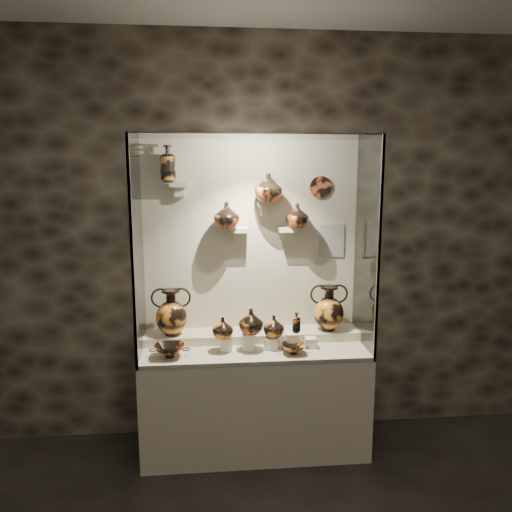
{
  "coord_description": "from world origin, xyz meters",
  "views": [
    {
      "loc": [
        -0.33,
        -1.42,
        2.18
      ],
      "look_at": [
        0.02,
        2.24,
        1.52
      ],
      "focal_mm": 35.0,
      "sensor_mm": 36.0,
      "label": 1
    }
  ],
  "objects": [
    {
      "name": "bracket_ca",
      "position": [
        -0.1,
        2.42,
        1.7
      ],
      "size": [
        0.14,
        0.12,
        0.04
      ],
      "primitive_type": "cube",
      "color": "beige",
      "rests_on": "back_panel"
    },
    {
      "name": "bracket_cc",
      "position": [
        0.28,
        2.42,
        1.7
      ],
      "size": [
        0.14,
        0.12,
        0.04
      ],
      "primitive_type": "cube",
      "color": "beige",
      "rests_on": "back_panel"
    },
    {
      "name": "amphora_right",
      "position": [
        0.6,
        2.33,
        1.08
      ],
      "size": [
        0.37,
        0.37,
        0.36
      ],
      "primitive_type": null,
      "rotation": [
        0.0,
        0.0,
        0.35
      ],
      "color": "orange",
      "rests_on": "rear_tier"
    },
    {
      "name": "glass_top",
      "position": [
        0.0,
        2.18,
        2.4
      ],
      "size": [
        1.7,
        0.6,
        0.01
      ],
      "primitive_type": "cube",
      "color": "white",
      "rests_on": "back_panel"
    },
    {
      "name": "jug_c",
      "position": [
        0.14,
        2.15,
        1.0
      ],
      "size": [
        0.2,
        0.2,
        0.17
      ],
      "primitive_type": "imported",
      "rotation": [
        0.0,
        0.0,
        0.35
      ],
      "color": "orange",
      "rests_on": "pedestal_c"
    },
    {
      "name": "pedestal_c",
      "position": [
        0.12,
        2.13,
        0.88
      ],
      "size": [
        0.09,
        0.09,
        0.09
      ],
      "primitive_type": "cube",
      "color": "silver",
      "rests_on": "front_tier"
    },
    {
      "name": "jug_b",
      "position": [
        -0.03,
        2.12,
        1.05
      ],
      "size": [
        0.19,
        0.19,
        0.19
      ],
      "primitive_type": "imported",
      "rotation": [
        0.0,
        0.0,
        0.07
      ],
      "color": "#AE491E",
      "rests_on": "pedestal_b"
    },
    {
      "name": "pedestal_b",
      "position": [
        -0.05,
        2.13,
        0.9
      ],
      "size": [
        0.09,
        0.09,
        0.13
      ],
      "primitive_type": "cube",
      "color": "silver",
      "rests_on": "front_tier"
    },
    {
      "name": "plinth",
      "position": [
        0.0,
        2.18,
        0.4
      ],
      "size": [
        1.7,
        0.6,
        0.8
      ],
      "primitive_type": "cube",
      "color": "beige",
      "rests_on": "floor"
    },
    {
      "name": "frame_post_left",
      "position": [
        -0.84,
        1.89,
        1.6
      ],
      "size": [
        0.02,
        0.02,
        1.6
      ],
      "primitive_type": "cube",
      "color": "gray",
      "rests_on": "plinth"
    },
    {
      "name": "back_panel",
      "position": [
        0.0,
        2.5,
        1.6
      ],
      "size": [
        1.7,
        0.03,
        1.6
      ],
      "primitive_type": "cube",
      "color": "beige",
      "rests_on": "plinth"
    },
    {
      "name": "ovoid_vase_c",
      "position": [
        0.35,
        2.38,
        1.81
      ],
      "size": [
        0.2,
        0.2,
        0.19
      ],
      "primitive_type": "imported",
      "rotation": [
        0.0,
        0.0,
        0.11
      ],
      "color": "#AE491E",
      "rests_on": "bracket_cc"
    },
    {
      "name": "glass_right",
      "position": [
        0.85,
        2.18,
        1.6
      ],
      "size": [
        0.01,
        0.6,
        1.6
      ],
      "primitive_type": "cube",
      "color": "white",
      "rests_on": "plinth"
    },
    {
      "name": "pedestal_a",
      "position": [
        -0.22,
        2.13,
        0.88
      ],
      "size": [
        0.09,
        0.09,
        0.1
      ],
      "primitive_type": "cube",
      "color": "silver",
      "rests_on": "front_tier"
    },
    {
      "name": "amphora_left",
      "position": [
        -0.63,
        2.32,
        1.08
      ],
      "size": [
        0.38,
        0.38,
        0.36
      ],
      "primitive_type": null,
      "rotation": [
        0.0,
        0.0,
        0.43
      ],
      "color": "orange",
      "rests_on": "rear_tier"
    },
    {
      "name": "kylix_right",
      "position": [
        0.27,
        2.02,
        0.87
      ],
      "size": [
        0.23,
        0.2,
        0.09
      ],
      "primitive_type": null,
      "rotation": [
        0.0,
        0.0,
        -0.05
      ],
      "color": "orange",
      "rests_on": "front_tier"
    },
    {
      "name": "lekythos_small",
      "position": [
        0.31,
        2.15,
        1.04
      ],
      "size": [
        0.09,
        0.09,
        0.17
      ],
      "primitive_type": null,
      "rotation": [
        0.0,
        0.0,
        0.2
      ],
      "color": "#AE491E",
      "rests_on": "pedestal_d"
    },
    {
      "name": "pedestal_e",
      "position": [
        0.42,
        2.13,
        0.87
      ],
      "size": [
        0.09,
        0.09,
        0.08
      ],
      "primitive_type": "cube",
      "color": "silver",
      "rests_on": "front_tier"
    },
    {
      "name": "info_placard",
      "position": [
        0.65,
        2.47,
        1.6
      ],
      "size": [
        0.2,
        0.01,
        0.27
      ],
      "primitive_type": "cube",
      "color": "beige",
      "rests_on": "back_panel"
    },
    {
      "name": "bracket_cb",
      "position": [
        0.1,
        2.42,
        1.9
      ],
      "size": [
        0.1,
        0.12,
        0.04
      ],
      "primitive_type": "cube",
      "color": "beige",
      "rests_on": "back_panel"
    },
    {
      "name": "frame_post_right",
      "position": [
        0.84,
        1.89,
        1.6
      ],
      "size": [
        0.02,
        0.02,
        1.6
      ],
      "primitive_type": "cube",
      "color": "gray",
      "rests_on": "plinth"
    },
    {
      "name": "ovoid_vase_a",
      "position": [
        -0.2,
        2.37,
        1.82
      ],
      "size": [
        0.24,
        0.24,
        0.2
      ],
      "primitive_type": "imported",
      "rotation": [
        0.0,
        0.0,
        -0.29
      ],
      "color": "#AE491E",
      "rests_on": "bracket_ca"
    },
    {
      "name": "front_tier",
      "position": [
        0.0,
        2.18,
        0.82
      ],
      "size": [
        1.68,
        0.58,
        0.03
      ],
      "primitive_type": "cube",
      "color": "beige",
      "rests_on": "plinth"
    },
    {
      "name": "jug_a",
      "position": [
        -0.24,
        2.11,
        1.01
      ],
      "size": [
        0.2,
        0.2,
        0.16
      ],
      "primitive_type": "imported",
      "rotation": [
        0.0,
        0.0,
        0.32
      ],
      "color": "orange",
      "rests_on": "pedestal_a"
    },
    {
      "name": "bracket_ul",
      "position": [
        -0.55,
        2.42,
        2.05
      ],
      "size": [
        0.14,
        0.12,
        0.04
      ],
      "primitive_type": "cube",
      "color": "beige",
      "rests_on": "back_panel"
    },
    {
      "name": "kylix_left",
      "position": [
        -0.63,
        2.04,
        0.89
      ],
      "size": [
        0.35,
        0.33,
        0.11
      ],
      "primitive_type": null,
      "rotation": [
        0.0,
        0.0,
        0.42
      ],
      "color": "#AE491E",
      "rests_on": "front_tier"
    },
    {
      "name": "wall_plate",
      "position": [
        0.55,
        2.47,
        2.02
      ],
      "size": [
        0.17,
        0.02,
        0.17
      ],
      "primitive_type": "cylinder",
      "rotation": [
        1.57,
        0.0,
        0.0
      ],
      "color": "#A1421F",
      "rests_on": "back_panel"
    },
    {
      "name": "wall_back",
      "position": [
        0.0,
        2.5,
        1.6
      ],
      "size": [
        5.0,
        0.02,
        3.2
      ],
      "primitive_type": "cube",
      "color": "black",
      "rests_on": "ground"
    },
    {
      "name": "pedestal_d",
      "position": [
        0.28,
        2.13,
        0.89
      ],
      "size": [
        0.09,
        0.09,
        0.12
      ],
      "primitive_type": "cube",
      "color": "silver",
      "rests_on": "front_tier"
    },
    {
      "name": "glass_front",
      "position": [
        0.0,
        1.88,
        1.6
      ],
      "size": [
        1.7,
        0.01,
        1.6
      ],
      "primitive_type": "cube",
      "color": "white",
      "rests_on": "plinth"
    },
    {
      "name": "lekythos_tall",
      "position": [
        -0.63,
        2.39,
        2.22
      ],
      "size": [
        0.13,
        0.13,
        0.31
      ],
      "primitive_type": null,
      "rotation": [
        0.0,
        0.0,
        0.02
      ],
      "color": "orange",
      "rests_on": "bracket_ul"
    },
    {
      "name": "rear_tier",
      "position": [
        0.0,
        2.35,
        0.85
      ],
      "size": [
        1.7,
        0.25,
        0.1
      ],
      "primitive_type": "cube",
      "color": "beige",
      "rests_on": "plinth"
    },
    {
      "name": "glass_left",
      "position": [
        -0.85,
        2.18,
        1.6
      ],
      "size": [
        0.01,
        0.6,
        1.6
      ],
      "primitive_type": "cube",
      "color": "white",
      "rests_on": "plinth"
    },
    {
      "name": "ovoid_vase_b",
      "position": [
        0.12,
        2.36,
        2.03
      ],
      "size": [
        0.25,
        0.25,
        0.22
      ],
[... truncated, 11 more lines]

